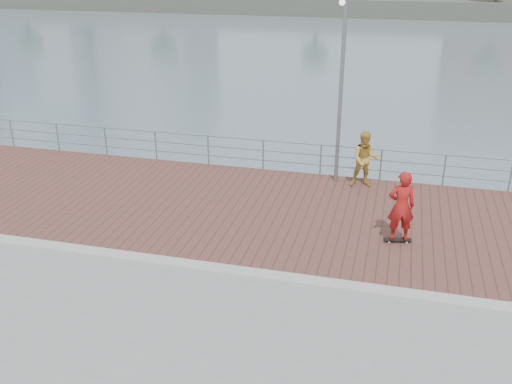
% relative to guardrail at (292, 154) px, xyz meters
% --- Properties ---
extents(water, '(400.00, 400.00, 0.00)m').
position_rel_guardrail_xyz_m(water, '(-0.00, -7.00, -2.69)').
color(water, slate).
rests_on(water, ground).
extents(brick_lane, '(40.00, 6.80, 0.02)m').
position_rel_guardrail_xyz_m(brick_lane, '(-0.00, -3.40, -0.68)').
color(brick_lane, brown).
rests_on(brick_lane, seawall).
extents(curb, '(40.00, 0.40, 0.06)m').
position_rel_guardrail_xyz_m(curb, '(-0.00, -7.00, -0.66)').
color(curb, '#B7B5AD').
rests_on(curb, seawall).
extents(guardrail, '(39.06, 0.06, 1.13)m').
position_rel_guardrail_xyz_m(guardrail, '(0.00, 0.00, 0.00)').
color(guardrail, '#8C9EA8').
rests_on(guardrail, brick_lane).
extents(street_lamp, '(0.48, 1.40, 6.59)m').
position_rel_guardrail_xyz_m(street_lamp, '(1.64, -0.98, 3.99)').
color(street_lamp, gray).
rests_on(street_lamp, brick_lane).
extents(skateboard, '(0.75, 0.35, 0.08)m').
position_rel_guardrail_xyz_m(skateboard, '(3.80, -4.46, -0.61)').
color(skateboard, black).
rests_on(skateboard, brick_lane).
extents(skateboarder, '(0.80, 0.61, 1.95)m').
position_rel_guardrail_xyz_m(skateboarder, '(3.80, -4.46, 0.39)').
color(skateboarder, '#B01917').
rests_on(skateboarder, skateboard).
extents(bystander, '(1.03, 0.87, 1.86)m').
position_rel_guardrail_xyz_m(bystander, '(2.58, -0.70, 0.26)').
color(bystander, gold).
rests_on(bystander, brick_lane).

